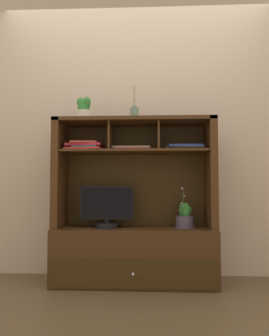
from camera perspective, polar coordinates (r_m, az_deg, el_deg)
name	(u,v)px	position (r m, az deg, el deg)	size (l,w,h in m)	color
floor_plane	(134,284)	(3.02, 0.00, -18.70)	(6.00, 6.00, 0.02)	brown
back_wall	(136,122)	(3.23, 0.23, 7.60)	(6.00, 0.02, 2.80)	beige
media_console	(135,233)	(2.94, 0.01, -10.72)	(1.34, 0.50, 1.37)	#432812
tv_monitor	(107,209)	(2.90, -4.63, -6.80)	(0.45, 0.20, 0.35)	black
potted_orchid	(183,222)	(2.94, 8.09, -8.92)	(0.13, 0.13, 0.34)	#4B445B
potted_fern	(185,217)	(2.93, 8.34, -8.04)	(0.17, 0.17, 0.21)	#4F455B
magazine_stack_left	(185,148)	(2.95, 8.35, 3.36)	(0.32, 0.26, 0.04)	gray
magazine_stack_centre	(85,146)	(2.94, -8.15, 3.56)	(0.33, 0.28, 0.07)	#AF302C
magazine_stack_right	(132,149)	(2.91, -0.43, 3.24)	(0.32, 0.20, 0.03)	#9D3134
diffuser_bottle	(134,113)	(2.95, -0.02, 9.10)	(0.07, 0.07, 0.30)	slate
potted_succulent	(84,110)	(3.02, -8.46, 9.45)	(0.16, 0.16, 0.20)	beige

